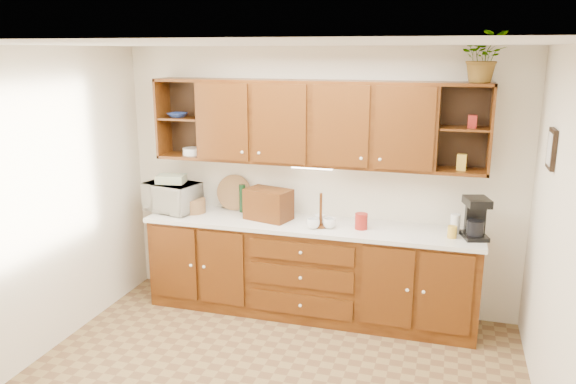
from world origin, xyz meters
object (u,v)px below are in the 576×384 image
Objects in this scene: bread_box at (268,204)px; potted_plant at (484,57)px; microwave at (172,197)px; coffee_maker at (476,218)px.

bread_box is 1.01× the size of potted_plant.
potted_plant is at bearing 17.84° from bread_box.
bread_box is at bearing 12.67° from microwave.
bread_box is at bearing 163.91° from coffee_maker.
microwave is at bearing -164.64° from bread_box.
coffee_maker reaches higher than microwave.
coffee_maker is (2.99, -0.02, 0.03)m from microwave.
microwave is 1.25× the size of potted_plant.
potted_plant is (1.89, 0.08, 1.41)m from bread_box.
coffee_maker is at bearing 12.45° from microwave.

